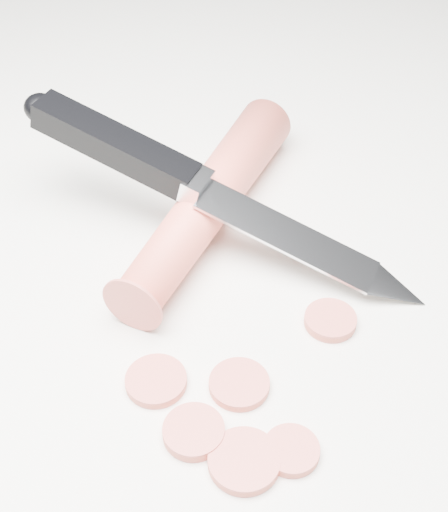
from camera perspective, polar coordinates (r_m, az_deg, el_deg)
ground at (r=0.45m, az=-4.56°, el=-4.47°), size 2.40×2.40×0.00m
carrot at (r=0.49m, az=-1.20°, el=4.46°), size 0.20×0.15×0.04m
carrot_slice_0 at (r=0.38m, az=1.62°, el=-16.06°), size 0.04×0.04×0.01m
carrot_slice_1 at (r=0.41m, az=-5.46°, el=-9.91°), size 0.04×0.04×0.01m
carrot_slice_2 at (r=0.39m, az=-2.44°, el=-13.87°), size 0.03×0.03×0.01m
carrot_slice_3 at (r=0.39m, az=5.40°, el=-15.23°), size 0.03×0.03×0.01m
carrot_slice_4 at (r=0.44m, az=8.51°, el=-5.10°), size 0.03×0.03×0.01m
carrot_slice_5 at (r=0.41m, az=1.23°, el=-10.21°), size 0.03×0.03×0.01m
kitchen_knife at (r=0.47m, az=-0.41°, el=5.13°), size 0.18×0.26×0.08m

